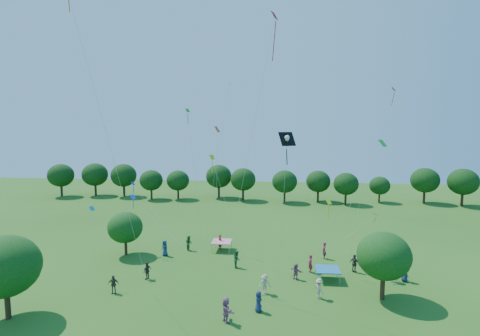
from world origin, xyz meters
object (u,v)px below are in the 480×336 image
near_tree_west (5,266)px  tent_red_stripe (222,242)px  near_tree_east (384,256)px  tent_blue (328,269)px  near_tree_north (125,227)px  pirate_kite (287,142)px  red_high_kite (265,70)px

near_tree_west → tent_red_stripe: (13.59, 17.02, -3.05)m
near_tree_east → near_tree_west: bearing=-167.7°
near_tree_west → tent_blue: size_ratio=2.90×
near_tree_north → tent_blue: size_ratio=2.22×
near_tree_west → pirate_kite: pirate_kite is taller
pirate_kite → tent_blue: bearing=58.5°
tent_red_stripe → red_high_kite: red_high_kite is taller
near_tree_west → near_tree_east: bearing=12.3°
tent_red_stripe → tent_blue: (11.16, -7.32, 0.00)m
tent_blue → pirate_kite: pirate_kite is taller
near_tree_north → tent_red_stripe: 11.00m
red_high_kite → near_tree_east: bearing=2.9°
near_tree_east → pirate_kite: 12.99m
tent_red_stripe → near_tree_east: bearing=-35.1°
near_tree_west → tent_blue: bearing=21.4°
near_tree_north → near_tree_east: bearing=-17.4°
pirate_kite → red_high_kite: red_high_kite is taller
near_tree_north → tent_blue: bearing=-12.2°
near_tree_north → tent_blue: 22.22m
near_tree_west → tent_blue: near_tree_west is taller
near_tree_east → red_high_kite: bearing=-177.1°
tent_blue → near_tree_north: bearing=167.8°
near_tree_west → near_tree_east: (28.83, 6.31, -0.39)m
pirate_kite → red_high_kite: 6.52m
near_tree_west → red_high_kite: size_ratio=0.29×
tent_blue → pirate_kite: size_ratio=0.17×
near_tree_east → tent_blue: near_tree_east is taller
near_tree_east → pirate_kite: bearing=-158.1°
red_high_kite → pirate_kite: bearing=-57.7°
tent_blue → pirate_kite: (-4.09, -6.67, 12.22)m
tent_blue → near_tree_east: bearing=-39.7°
near_tree_north → red_high_kite: size_ratio=0.22×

